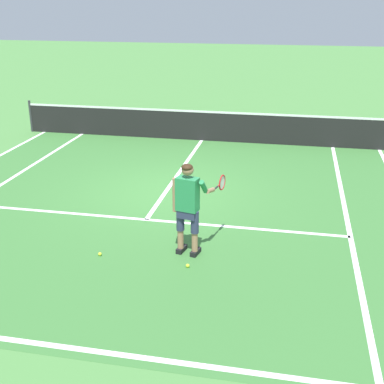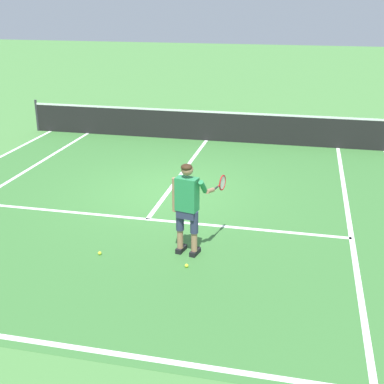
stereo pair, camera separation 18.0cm
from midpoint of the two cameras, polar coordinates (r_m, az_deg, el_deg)
The scene contains 11 objects.
ground_plane at distance 12.29m, azimuth -2.17°, elevation 0.15°, with size 80.00×80.00×0.00m, color #477F3D.
court_inner_surface at distance 11.71m, azimuth -2.96°, elevation -0.93°, with size 10.98×11.02×0.00m, color #387033.
line_baseline at distance 7.37m, azimuth -14.43°, elevation -16.11°, with size 10.98×0.10×0.01m, color white.
line_service at distance 10.75m, azimuth -4.50°, elevation -3.04°, with size 8.23×0.10×0.01m, color white.
line_centre_service at distance 13.63m, azimuth -0.60°, elevation 2.32°, with size 0.10×6.40×0.01m, color white.
line_singles_left at distance 13.36m, azimuth -20.23°, elevation 0.58°, with size 0.10×10.62×0.01m, color white.
line_singles_right at distance 11.39m, azimuth 17.45°, elevation -2.57°, with size 0.10×10.62×0.01m, color white.
tennis_net at distance 16.50m, azimuth 1.95°, elevation 7.43°, with size 11.96×0.08×1.07m.
tennis_player at distance 8.95m, azimuth 0.14°, elevation -1.21°, with size 0.82×1.06×1.71m.
tennis_ball_near_feet at distance 8.89m, azimuth -0.02°, elevation -8.21°, with size 0.07×0.07×0.07m, color #CCE02D.
tennis_ball_by_baseline at distance 9.43m, azimuth -9.70°, elevation -6.73°, with size 0.07×0.07×0.07m, color #CCE02D.
Camera 2 is at (3.05, -11.07, 4.38)m, focal length 47.88 mm.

